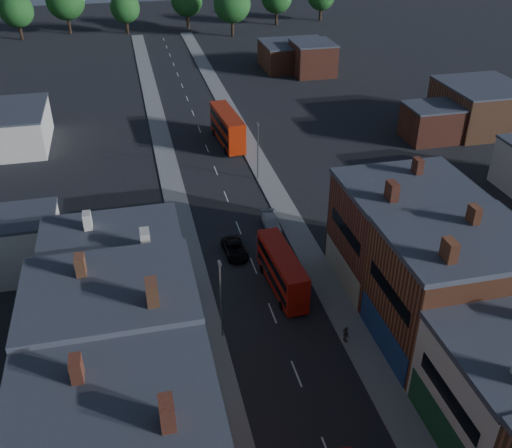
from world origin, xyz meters
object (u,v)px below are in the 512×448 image
bus_1 (282,270)px  ped_3 (346,334)px  car_3 (271,223)px  car_2 (235,249)px  bus_2 (227,127)px

bus_1 → ped_3: 9.65m
bus_1 → car_3: bearing=77.2°
car_2 → ped_3: (6.78, -16.02, 0.27)m
bus_2 → car_2: size_ratio=2.43×
bus_1 → car_2: (-3.36, 7.09, -1.60)m
bus_2 → car_2: (-4.98, -30.63, -2.04)m
bus_2 → car_3: size_ratio=2.55×
car_3 → ped_3: size_ratio=2.79×
bus_1 → bus_2: bus_2 is taller
car_3 → ped_3: ped_3 is taller
car_3 → bus_2: bearing=94.2°
bus_1 → car_2: bus_1 is taller
bus_2 → car_3: bearing=-93.6°
car_2 → bus_1: bearing=-67.6°
bus_2 → car_3: (0.30, -26.13, -2.05)m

